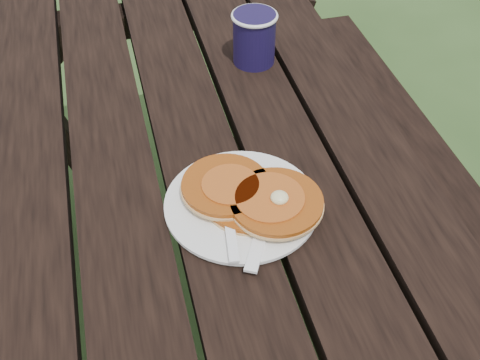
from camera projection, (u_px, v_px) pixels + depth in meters
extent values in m
cube|color=black|center=(200.00, 163.00, 1.08)|extent=(0.75, 1.80, 0.04)
cube|color=black|center=(441.00, 219.00, 1.39)|extent=(0.25, 1.80, 0.04)
cylinder|color=white|center=(241.00, 205.00, 0.97)|extent=(0.30, 0.30, 0.01)
cylinder|color=#A54C12|center=(250.00, 199.00, 0.97)|extent=(0.15, 0.15, 0.01)
cylinder|color=#A54C12|center=(225.00, 185.00, 0.97)|extent=(0.14, 0.14, 0.01)
cylinder|color=#A54C12|center=(276.00, 202.00, 0.95)|extent=(0.15, 0.15, 0.01)
cylinder|color=#9B4616|center=(270.00, 197.00, 0.94)|extent=(0.11, 0.11, 0.00)
ellipsoid|color=#F4E59E|center=(279.00, 198.00, 0.94)|extent=(0.03, 0.03, 0.02)
cube|color=white|center=(263.00, 226.00, 0.93)|extent=(0.10, 0.17, 0.00)
cylinder|color=#160F36|center=(254.00, 38.00, 1.25)|extent=(0.09, 0.09, 0.11)
torus|color=white|center=(255.00, 16.00, 1.21)|extent=(0.10, 0.10, 0.01)
cylinder|color=black|center=(255.00, 17.00, 1.21)|extent=(0.08, 0.08, 0.01)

